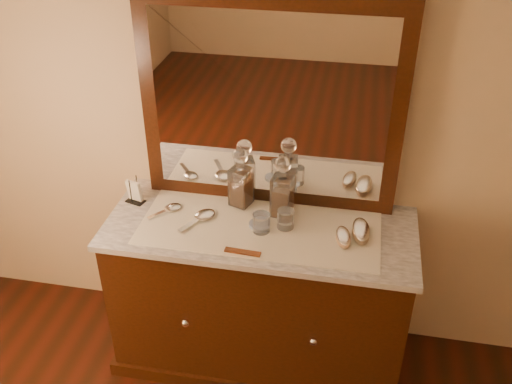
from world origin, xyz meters
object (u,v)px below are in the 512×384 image
at_px(decanter_left, 241,183).
at_px(hand_mirror_outer, 170,209).
at_px(decanter_right, 282,192).
at_px(brush_far, 361,231).
at_px(napkin_rack, 134,192).
at_px(mirror_frame, 270,105).
at_px(hand_mirror_inner, 202,217).
at_px(dresser_cabinet, 260,296).
at_px(brush_near, 343,237).
at_px(comb, 243,252).
at_px(pin_dish, 258,225).

height_order(decanter_left, hand_mirror_outer, decanter_left).
bearing_deg(decanter_left, hand_mirror_outer, -159.50).
bearing_deg(decanter_right, brush_far, -15.61).
bearing_deg(decanter_right, napkin_rack, -177.57).
bearing_deg(mirror_frame, hand_mirror_outer, -155.34).
bearing_deg(hand_mirror_inner, brush_far, 0.43).
distance_m(dresser_cabinet, mirror_frame, 0.97).
bearing_deg(dresser_cabinet, brush_far, 1.12).
xyz_separation_m(decanter_right, hand_mirror_outer, (-0.53, -0.07, -0.11)).
bearing_deg(brush_far, brush_near, -143.96).
bearing_deg(decanter_left, napkin_rack, -171.49).
relative_size(decanter_left, hand_mirror_outer, 1.77).
height_order(decanter_left, brush_near, decanter_left).
relative_size(dresser_cabinet, comb, 8.76).
distance_m(mirror_frame, hand_mirror_inner, 0.61).
height_order(brush_near, hand_mirror_outer, brush_near).
bearing_deg(decanter_left, dresser_cabinet, -52.30).
relative_size(comb, hand_mirror_outer, 0.93).
bearing_deg(hand_mirror_inner, napkin_rack, 167.55).
xyz_separation_m(dresser_cabinet, decanter_left, (-0.12, 0.16, 0.56)).
bearing_deg(decanter_right, dresser_cabinet, -126.09).
bearing_deg(mirror_frame, dresser_cabinet, -90.00).
relative_size(dresser_cabinet, decanter_left, 4.62).
distance_m(decanter_left, hand_mirror_outer, 0.36).
xyz_separation_m(dresser_cabinet, brush_far, (0.46, 0.01, 0.47)).
distance_m(comb, brush_far, 0.54).
xyz_separation_m(mirror_frame, napkin_rack, (-0.64, -0.16, -0.45)).
bearing_deg(brush_near, dresser_cabinet, 173.24).
distance_m(mirror_frame, comb, 0.67).
bearing_deg(hand_mirror_outer, decanter_left, 20.50).
distance_m(comb, decanter_left, 0.40).
relative_size(decanter_right, brush_near, 2.00).
bearing_deg(hand_mirror_inner, mirror_frame, 41.01).
bearing_deg(decanter_left, hand_mirror_inner, -134.40).
relative_size(brush_far, hand_mirror_outer, 1.07).
xyz_separation_m(brush_far, hand_mirror_outer, (-0.91, 0.03, -0.02)).
relative_size(decanter_right, hand_mirror_outer, 1.80).
relative_size(napkin_rack, decanter_left, 0.45).
xyz_separation_m(pin_dish, decanter_left, (-0.12, 0.17, 0.11)).
relative_size(pin_dish, brush_near, 0.58).
bearing_deg(napkin_rack, dresser_cabinet, -7.42).
bearing_deg(pin_dish, napkin_rack, 171.92).
bearing_deg(dresser_cabinet, mirror_frame, 90.00).
distance_m(pin_dish, comb, 0.21).
relative_size(dresser_cabinet, pin_dish, 15.78).
distance_m(mirror_frame, hand_mirror_outer, 0.69).
distance_m(dresser_cabinet, napkin_rack, 0.81).
height_order(dresser_cabinet, hand_mirror_inner, hand_mirror_inner).
height_order(dresser_cabinet, mirror_frame, mirror_frame).
distance_m(brush_near, hand_mirror_inner, 0.66).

